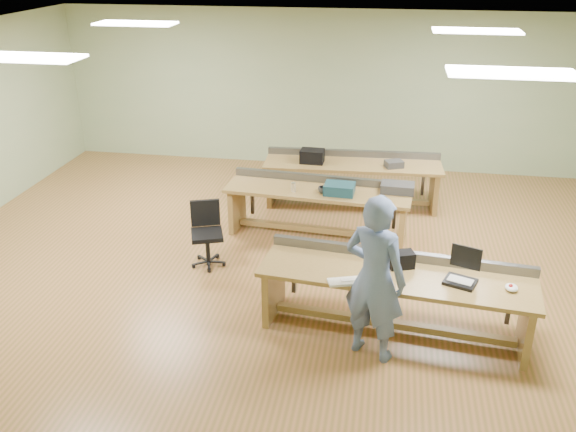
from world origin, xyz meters
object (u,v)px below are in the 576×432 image
object	(u,v)px
workbench_front	(395,287)
drinks_can	(293,187)
camera_bag	(401,260)
parts_bin_grey	(398,188)
person	(375,278)
task_chair	(207,242)
parts_bin_teal	(339,189)
workbench_mid	(318,201)
mug	(322,190)
laptop_base	(460,282)
workbench_back	(352,173)

from	to	relation	value
workbench_front	drinks_can	world-z (taller)	drinks_can
camera_bag	drinks_can	bearing A→B (deg)	107.79
parts_bin_grey	drinks_can	xyz separation A→B (m)	(-1.51, -0.23, 0.00)
person	task_chair	world-z (taller)	person
camera_bag	drinks_can	distance (m)	2.58
parts_bin_teal	parts_bin_grey	xyz separation A→B (m)	(0.83, 0.21, -0.01)
workbench_mid	camera_bag	size ratio (longest dim) A/B	10.22
person	task_chair	xyz separation A→B (m)	(-2.32, 1.67, -0.61)
mug	parts_bin_grey	bearing A→B (deg)	11.73
workbench_mid	drinks_can	world-z (taller)	drinks_can
camera_bag	mug	world-z (taller)	camera_bag
parts_bin_teal	drinks_can	distance (m)	0.67
workbench_front	parts_bin_teal	world-z (taller)	parts_bin_teal
parts_bin_teal	mug	bearing A→B (deg)	-177.38
laptop_base	parts_bin_grey	bearing A→B (deg)	125.88
mug	drinks_can	size ratio (longest dim) A/B	0.92
parts_bin_grey	mug	xyz separation A→B (m)	(-1.08, -0.22, -0.02)
workbench_mid	mug	world-z (taller)	workbench_mid
parts_bin_teal	drinks_can	size ratio (longest dim) A/B	3.25
task_chair	drinks_can	distance (m)	1.53
camera_bag	drinks_can	xyz separation A→B (m)	(-1.56, 2.05, -0.03)
workbench_mid	workbench_front	bearing A→B (deg)	-59.04
laptop_base	task_chair	xyz separation A→B (m)	(-3.23, 1.30, -0.44)
workbench_back	parts_bin_teal	xyz separation A→B (m)	(-0.10, -1.41, 0.27)
workbench_back	person	world-z (taller)	person
workbench_front	workbench_mid	xyz separation A→B (m)	(-1.16, 2.35, -0.01)
parts_bin_grey	workbench_back	bearing A→B (deg)	121.64
mug	workbench_back	bearing A→B (deg)	76.41
workbench_front	camera_bag	world-z (taller)	camera_bag
mug	task_chair	bearing A→B (deg)	-145.19
person	parts_bin_grey	xyz separation A→B (m)	(0.22, 2.91, -0.12)
task_chair	mug	bearing A→B (deg)	15.16
workbench_front	parts_bin_teal	size ratio (longest dim) A/B	7.16
workbench_mid	parts_bin_teal	size ratio (longest dim) A/B	6.47
parts_bin_grey	task_chair	bearing A→B (deg)	-153.99
parts_bin_teal	workbench_front	bearing A→B (deg)	-69.17
laptop_base	workbench_mid	bearing A→B (deg)	147.56
workbench_back	task_chair	size ratio (longest dim) A/B	3.33
camera_bag	mug	bearing A→B (deg)	99.38
parts_bin_grey	parts_bin_teal	bearing A→B (deg)	-165.64
workbench_back	drinks_can	xyz separation A→B (m)	(-0.77, -1.43, 0.26)
camera_bag	parts_bin_teal	size ratio (longest dim) A/B	0.63
workbench_front	person	distance (m)	0.66
camera_bag	workbench_mid	bearing A→B (deg)	99.23
workbench_mid	parts_bin_teal	xyz separation A→B (m)	(0.32, -0.14, 0.27)
person	camera_bag	world-z (taller)	person
workbench_mid	workbench_back	world-z (taller)	same
workbench_mid	laptop_base	xyz separation A→B (m)	(1.84, -2.47, 0.21)
workbench_mid	drinks_can	distance (m)	0.47
laptop_base	mug	bearing A→B (deg)	148.14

